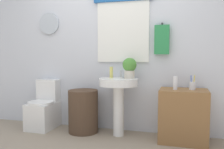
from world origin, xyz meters
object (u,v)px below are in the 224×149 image
lotion_bottle (175,83)px  soap_bottle (111,72)px  laundry_hamper (83,111)px  wooden_cabinet (183,116)px  pedestal_sink (119,92)px  toilet (44,109)px  potted_plant (130,67)px  toothbrush_cup (192,86)px

lotion_bottle → soap_bottle: bearing=174.1°
laundry_hamper → wooden_cabinet: 1.39m
pedestal_sink → wooden_cabinet: bearing=0.0°
laundry_hamper → lotion_bottle: bearing=-1.8°
toilet → lotion_bottle: (1.95, -0.07, 0.48)m
laundry_hamper → wooden_cabinet: (1.39, 0.00, 0.03)m
potted_plant → pedestal_sink: bearing=-156.8°
lotion_bottle → toothbrush_cup: bearing=15.9°
wooden_cabinet → potted_plant: size_ratio=2.41×
laundry_hamper → potted_plant: bearing=5.1°
pedestal_sink → toothbrush_cup: toothbrush_cup is taller
pedestal_sink → laundry_hamper: bearing=180.0°
lotion_bottle → wooden_cabinet: bearing=20.7°
lotion_bottle → toothbrush_cup: 0.22m
lotion_bottle → pedestal_sink: bearing=177.0°
potted_plant → soap_bottle: bearing=-177.8°
wooden_cabinet → lotion_bottle: (-0.11, -0.04, 0.42)m
toilet → pedestal_sink: bearing=-1.6°
wooden_cabinet → toothbrush_cup: size_ratio=3.68×
potted_plant → toothbrush_cup: (0.83, -0.04, -0.22)m
toilet → wooden_cabinet: toilet is taller
pedestal_sink → soap_bottle: size_ratio=5.17×
toothbrush_cup → toilet: bearing=179.6°
toilet → soap_bottle: soap_bottle is taller
toilet → wooden_cabinet: (2.06, -0.03, 0.05)m
potted_plant → toilet: bearing=-178.9°
toilet → potted_plant: bearing=1.1°
wooden_cabinet → lotion_bottle: lotion_bottle is taller
lotion_bottle → toilet: bearing=177.8°
pedestal_sink → soap_bottle: 0.30m
laundry_hamper → wooden_cabinet: size_ratio=0.90×
toothbrush_cup → lotion_bottle: bearing=-164.1°
soap_bottle → toothbrush_cup: (1.09, -0.03, -0.15)m
laundry_hamper → soap_bottle: size_ratio=3.97×
wooden_cabinet → toothbrush_cup: toothbrush_cup is taller
toilet → pedestal_sink: 1.24m
laundry_hamper → pedestal_sink: size_ratio=0.77×
wooden_cabinet → lotion_bottle: bearing=-159.3°
soap_bottle → lotion_bottle: soap_bottle is taller
pedestal_sink → lotion_bottle: bearing=-3.0°
laundry_hamper → toothbrush_cup: toothbrush_cup is taller
toilet → laundry_hamper: size_ratio=1.23×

